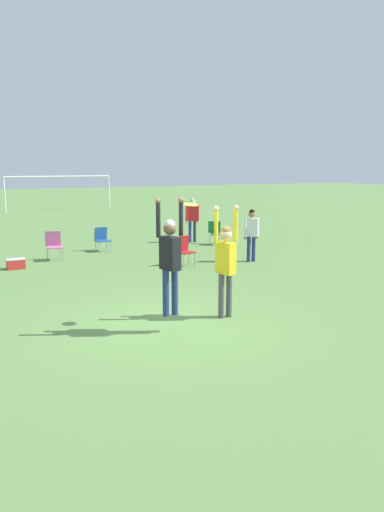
{
  "coord_description": "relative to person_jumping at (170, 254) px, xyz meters",
  "views": [
    {
      "loc": [
        -3.88,
        -8.41,
        3.04
      ],
      "look_at": [
        0.51,
        0.08,
        1.3
      ],
      "focal_mm": 35.0,
      "sensor_mm": 36.0,
      "label": 1
    }
  ],
  "objects": [
    {
      "name": "camping_chair_1",
      "position": [
        1.55,
        9.19,
        -0.99
      ],
      "size": [
        0.52,
        0.56,
        0.85
      ],
      "rotation": [
        0.0,
        0.0,
        3.25
      ],
      "color": "gray",
      "rests_on": "ground_plane"
    },
    {
      "name": "person_spectator_far",
      "position": [
        5.4,
        9.57,
        -0.4
      ],
      "size": [
        0.63,
        0.39,
        1.76
      ],
      "rotation": [
        0.0,
        0.0,
        -0.46
      ],
      "color": "navy",
      "rests_on": "ground_plane"
    },
    {
      "name": "frisbee",
      "position": [
        0.58,
        0.32,
        0.84
      ],
      "size": [
        0.26,
        0.26,
        0.05
      ],
      "color": "yellow"
    },
    {
      "name": "camping_chair_3",
      "position": [
        2.99,
        5.44,
        -0.94
      ],
      "size": [
        0.58,
        0.62,
        0.92
      ],
      "rotation": [
        0.0,
        0.0,
        3.41
      ],
      "color": "gray",
      "rests_on": "ground_plane"
    },
    {
      "name": "person_defending",
      "position": [
        1.37,
        0.33,
        -0.25
      ],
      "size": [
        0.56,
        0.44,
        2.27
      ],
      "rotation": [
        0.0,
        0.0,
        -1.33
      ],
      "color": "#4C4C51",
      "rests_on": "ground_plane"
    },
    {
      "name": "person_jumping",
      "position": [
        0.0,
        0.0,
        0.0
      ],
      "size": [
        0.55,
        0.43,
        2.15
      ],
      "rotation": [
        0.0,
        0.0,
        1.81
      ],
      "color": "navy",
      "rests_on": "ground_plane"
    },
    {
      "name": "camping_chair_0",
      "position": [
        5.97,
        8.67,
        -0.95
      ],
      "size": [
        0.66,
        0.72,
        0.9
      ],
      "rotation": [
        0.0,
        0.0,
        2.58
      ],
      "color": "gray",
      "rests_on": "ground_plane"
    },
    {
      "name": "ground_plane",
      "position": [
        0.18,
        0.38,
        -1.47
      ],
      "size": [
        120.0,
        120.0,
        0.0
      ],
      "primitive_type": "plane",
      "color": "#608C47"
    },
    {
      "name": "camping_chair_2",
      "position": [
        -0.35,
        8.25,
        -0.93
      ],
      "size": [
        0.59,
        0.63,
        0.94
      ],
      "rotation": [
        0.0,
        0.0,
        2.93
      ],
      "color": "gray",
      "rests_on": "ground_plane"
    },
    {
      "name": "soccer_goal",
      "position": [
        3.88,
        26.26,
        0.37
      ],
      "size": [
        7.1,
        0.1,
        2.35
      ],
      "color": "white",
      "rests_on": "ground_plane"
    },
    {
      "name": "cooler_box",
      "position": [
        -1.69,
        7.32,
        -1.32
      ],
      "size": [
        0.53,
        0.32,
        0.31
      ],
      "color": "red",
      "rests_on": "ground_plane"
    },
    {
      "name": "person_spectator_near",
      "position": [
        5.2,
        5.08,
        -0.47
      ],
      "size": [
        0.57,
        0.43,
        1.68
      ],
      "rotation": [
        0.0,
        0.0,
        -0.74
      ],
      "color": "navy",
      "rests_on": "ground_plane"
    }
  ]
}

